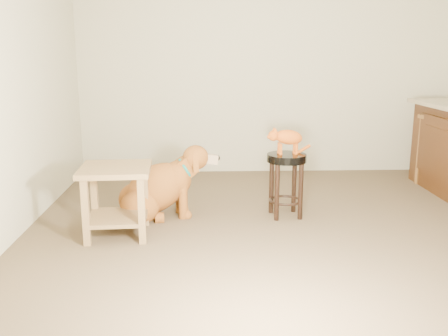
{
  "coord_description": "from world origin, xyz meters",
  "views": [
    {
      "loc": [
        -0.74,
        -4.06,
        1.46
      ],
      "look_at": [
        -0.58,
        0.26,
        0.45
      ],
      "focal_mm": 40.0,
      "sensor_mm": 36.0,
      "label": 1
    }
  ],
  "objects_px": {
    "side_table": "(116,190)",
    "tabby_kitten": "(286,138)",
    "wood_stool": "(443,150)",
    "golden_retriever": "(158,190)",
    "padded_stool": "(286,172)"
  },
  "relations": [
    {
      "from": "side_table",
      "to": "golden_retriever",
      "type": "bearing_deg",
      "value": 56.79
    },
    {
      "from": "padded_stool",
      "to": "golden_retriever",
      "type": "xyz_separation_m",
      "value": [
        -1.15,
        0.01,
        -0.15
      ]
    },
    {
      "from": "wood_stool",
      "to": "golden_retriever",
      "type": "height_order",
      "value": "wood_stool"
    },
    {
      "from": "padded_stool",
      "to": "tabby_kitten",
      "type": "height_order",
      "value": "tabby_kitten"
    },
    {
      "from": "golden_retriever",
      "to": "padded_stool",
      "type": "bearing_deg",
      "value": -12.43
    },
    {
      "from": "padded_stool",
      "to": "golden_retriever",
      "type": "bearing_deg",
      "value": 179.47
    },
    {
      "from": "wood_stool",
      "to": "tabby_kitten",
      "type": "xyz_separation_m",
      "value": [
        -1.88,
        -0.93,
        0.31
      ]
    },
    {
      "from": "side_table",
      "to": "tabby_kitten",
      "type": "relative_size",
      "value": 1.39
    },
    {
      "from": "padded_stool",
      "to": "golden_retriever",
      "type": "height_order",
      "value": "golden_retriever"
    },
    {
      "from": "padded_stool",
      "to": "golden_retriever",
      "type": "distance_m",
      "value": 1.16
    },
    {
      "from": "padded_stool",
      "to": "wood_stool",
      "type": "height_order",
      "value": "wood_stool"
    },
    {
      "from": "side_table",
      "to": "tabby_kitten",
      "type": "height_order",
      "value": "tabby_kitten"
    },
    {
      "from": "side_table",
      "to": "tabby_kitten",
      "type": "distance_m",
      "value": 1.53
    },
    {
      "from": "padded_stool",
      "to": "side_table",
      "type": "height_order",
      "value": "padded_stool"
    },
    {
      "from": "wood_stool",
      "to": "tabby_kitten",
      "type": "distance_m",
      "value": 2.12
    }
  ]
}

